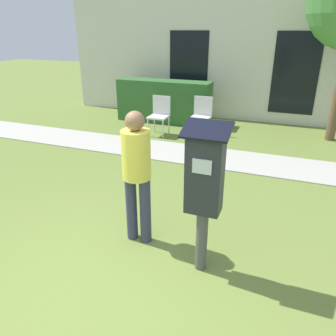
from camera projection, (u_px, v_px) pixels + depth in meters
name	position (u px, v px, depth m)	size (l,w,h in m)	color
ground_plane	(89.00, 311.00, 2.98)	(40.00, 40.00, 0.00)	olive
sidewalk	(206.00, 156.00, 6.51)	(12.00, 1.10, 0.02)	#B7B2A8
building_facade	(241.00, 59.00, 8.63)	(10.00, 0.26, 3.20)	silver
parking_meter	(204.00, 182.00, 3.12)	(0.44, 0.31, 1.59)	#4C4C4C
person_standing	(137.00, 169.00, 3.63)	(0.32, 0.32, 1.58)	#333851
outdoor_chair_left	(160.00, 112.00, 7.73)	(0.44, 0.44, 0.90)	silver
outdoor_chair_middle	(202.00, 113.00, 7.66)	(0.44, 0.44, 0.90)	silver
hedge_row	(164.00, 101.00, 8.76)	(2.52, 0.60, 1.10)	#33662D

